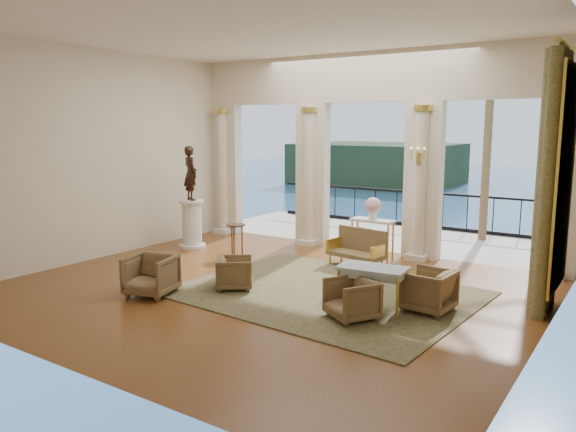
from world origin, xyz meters
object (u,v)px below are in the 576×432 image
Objects in this scene: statue at (190,173)px; armchair_c at (428,288)px; game_table at (373,271)px; armchair_d at (235,271)px; side_table at (236,229)px; armchair_a at (151,273)px; pedestal at (192,225)px; console_table at (372,226)px; armchair_b at (352,297)px; settee at (358,248)px.

armchair_c is at bearing -167.99° from statue.
statue is at bearing 156.29° from game_table.
armchair_c is at bearing -115.31° from armchair_d.
armchair_a is at bearing -77.84° from side_table.
pedestal is (-6.29, 1.34, 0.18)m from armchair_c.
armchair_c is 1.16× the size of armchair_d.
game_table is 3.41m from console_table.
game_table is 1.13× the size of console_table.
statue is (-5.56, 1.83, 1.13)m from game_table.
armchair_b is 2.49m from armchair_d.
armchair_a is 3.23m from side_table.
game_table is 5.96m from statue.
pedestal is 1.23m from statue.
statue is (-2.99, 2.08, 1.46)m from armchair_d.
armchair_d is at bearing -179.93° from game_table.
armchair_d is at bearing 169.28° from statue.
armchair_c is 0.76× the size of console_table.
statue is 1.80× the size of side_table.
statue is (-6.29, 1.34, 1.41)m from armchair_c.
armchair_d is 3.53m from console_table.
side_table is (-0.68, 3.15, 0.22)m from armchair_a.
settee is (2.06, 3.75, 0.00)m from armchair_a.
console_table reaches higher than settee.
side_table is (-4.21, 1.81, -0.04)m from game_table.
settee is 1.79× the size of side_table.
armchair_a is 1.45m from armchair_d.
statue is at bearing -171.35° from armchair_b.
armchair_b is 0.98× the size of side_table.
statue is (-2.03, 3.17, 1.39)m from armchair_a.
armchair_c is 1.06× the size of side_table.
armchair_d is at bearing -154.13° from armchair_b.
armchair_a reaches higher than game_table.
statue is 4.41m from console_table.
armchair_a is 4.01m from statue.
console_table is (-1.37, 3.58, 0.40)m from armchair_b.
pedestal is 0.90× the size of statue.
game_table is 1.57× the size of side_table.
console_table reaches higher than armchair_c.
game_table is at bearing -18.17° from pedestal.
game_table is at bearing -49.37° from settee.
console_table is at bearing -56.29° from armchair_d.
armchair_a is 0.79× the size of console_table.
pedestal is (-2.99, 2.08, 0.23)m from armchair_d.
pedestal is at bearing 179.24° from side_table.
statue reaches higher than pedestal.
armchair_c is at bearing 82.09° from armchair_b.
console_table is (-2.19, 2.59, 0.37)m from armchair_c.
game_table is 4.58m from side_table.
settee reaches higher than armchair_a.
armchair_d is at bearing -103.88° from console_table.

